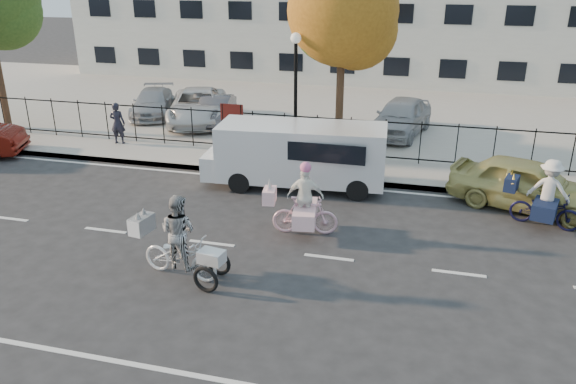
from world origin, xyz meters
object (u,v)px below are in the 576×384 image
(lamppost, at_px, (296,74))
(lot_car_b, at_px, (198,106))
(pedestrian, at_px, (118,123))
(lot_car_a, at_px, (153,103))
(zebra_trike, at_px, (180,246))
(unicorn_bike, at_px, (304,208))
(gold_sedan, at_px, (528,185))
(lot_car_d, at_px, (401,116))
(lot_car_c, at_px, (216,111))
(white_van, at_px, (299,153))
(bull_bike, at_px, (546,200))

(lamppost, distance_m, lot_car_b, 6.91)
(pedestrian, bearing_deg, lamppost, 172.92)
(pedestrian, height_order, lot_car_b, pedestrian)
(lot_car_a, bearing_deg, pedestrian, -97.54)
(zebra_trike, xyz_separation_m, unicorn_bike, (2.17, 2.81, -0.03))
(gold_sedan, distance_m, lot_car_b, 14.18)
(zebra_trike, distance_m, pedestrian, 10.63)
(lot_car_d, bearing_deg, zebra_trike, -95.84)
(lamppost, bearing_deg, lot_car_a, 150.68)
(unicorn_bike, relative_size, gold_sedan, 0.46)
(zebra_trike, relative_size, lot_car_b, 0.45)
(lot_car_c, bearing_deg, pedestrian, -136.28)
(lamppost, height_order, unicorn_bike, lamppost)
(pedestrian, xyz_separation_m, lot_car_c, (2.59, 3.58, -0.20))
(white_van, relative_size, lot_car_c, 1.58)
(zebra_trike, distance_m, lot_car_b, 13.14)
(zebra_trike, xyz_separation_m, lot_car_d, (3.97, 12.45, 0.13))
(lamppost, distance_m, pedestrian, 7.32)
(bull_bike, height_order, white_van, white_van)
(lamppost, height_order, lot_car_a, lamppost)
(lot_car_c, bearing_deg, lot_car_b, 156.66)
(lot_car_a, distance_m, lot_car_d, 11.19)
(zebra_trike, height_order, bull_bike, zebra_trike)
(pedestrian, bearing_deg, lot_car_b, -120.95)
(lot_car_b, bearing_deg, lot_car_a, 148.63)
(lot_car_a, distance_m, lot_car_b, 2.51)
(white_van, height_order, lot_car_c, white_van)
(zebra_trike, relative_size, lot_car_a, 0.57)
(lamppost, distance_m, lot_car_d, 5.71)
(zebra_trike, xyz_separation_m, lot_car_c, (-3.85, 12.03, -0.01))
(lot_car_c, distance_m, lot_car_d, 7.84)
(bull_bike, xyz_separation_m, pedestrian, (-14.71, 3.59, 0.20))
(lamppost, xyz_separation_m, pedestrian, (-7.00, 0.00, -2.16))
(unicorn_bike, bearing_deg, lot_car_b, 27.97)
(gold_sedan, distance_m, lot_car_a, 16.63)
(lamppost, height_order, zebra_trike, lamppost)
(lot_car_b, distance_m, lot_car_d, 8.74)
(lot_car_d, bearing_deg, bull_bike, -48.60)
(lot_car_b, bearing_deg, lamppost, -53.70)
(bull_bike, distance_m, pedestrian, 15.14)
(bull_bike, xyz_separation_m, white_van, (-7.04, 1.23, 0.35))
(bull_bike, relative_size, gold_sedan, 0.48)
(lot_car_b, bearing_deg, unicorn_bike, -71.94)
(unicorn_bike, bearing_deg, lot_car_c, 24.80)
(zebra_trike, distance_m, bull_bike, 9.60)
(lot_car_a, relative_size, lot_car_d, 0.93)
(bull_bike, xyz_separation_m, lot_car_b, (-13.03, 7.38, 0.11))
(zebra_trike, xyz_separation_m, lot_car_a, (-7.20, 12.81, -0.02))
(white_van, distance_m, lot_car_a, 10.80)
(unicorn_bike, relative_size, lot_car_d, 0.46)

